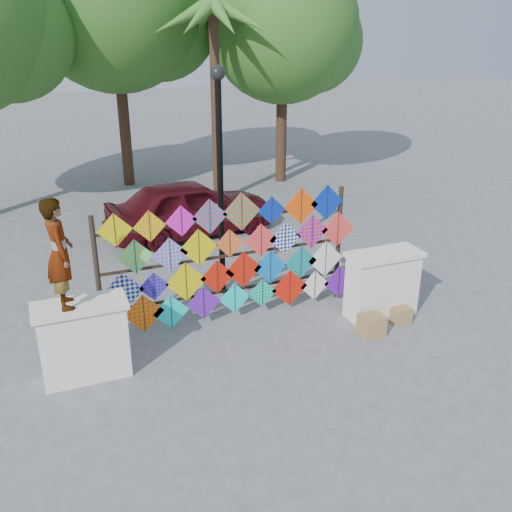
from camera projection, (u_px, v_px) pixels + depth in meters
name	position (u px, v px, depth m)	size (l,w,h in m)	color
ground	(243.00, 337.00, 10.12)	(80.00, 80.00, 0.00)	gray
parapet_left	(84.00, 340.00, 8.76)	(1.40, 0.65, 1.28)	white
parapet_right	(382.00, 284.00, 10.63)	(1.40, 0.65, 1.28)	white
kite_rack	(235.00, 259.00, 10.32)	(4.93, 0.24, 2.43)	black
tree_mid	(117.00, 0.00, 17.39)	(6.30, 5.60, 8.61)	#47321E
tree_east	(285.00, 28.00, 18.13)	(5.40, 4.80, 7.42)	#47321E
palm_tree	(214.00, 30.00, 15.84)	(3.62, 3.62, 5.83)	#47321E
vendor_woman	(59.00, 254.00, 8.14)	(0.61, 0.40, 1.67)	#99999E
sedan	(190.00, 207.00, 14.69)	(1.73, 4.31, 1.47)	#520E17
lamppost	(220.00, 162.00, 10.90)	(0.28, 0.28, 4.46)	black
cardboard_box_near	(371.00, 325.00, 10.13)	(0.41, 0.37, 0.37)	#AC8453
cardboard_box_far	(400.00, 314.00, 10.58)	(0.35, 0.32, 0.29)	#AC8453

